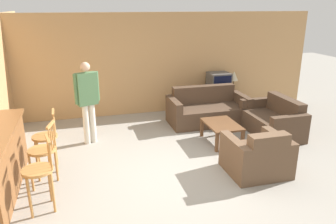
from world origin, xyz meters
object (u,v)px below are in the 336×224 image
object	(u,v)px
tv_unit	(218,101)
tv	(219,83)
loveseat_right	(273,121)
couch_far	(207,110)
armchair_near	(257,157)
table_lamp	(234,77)
coffee_table	(222,126)
person_by_window	(87,98)
bar_chair_near	(39,174)
bar_chair_far	(46,140)
bar_chair_mid	(43,154)

from	to	relation	value
tv_unit	tv	xyz separation A→B (m)	(-0.00, -0.00, 0.52)
loveseat_right	tv_unit	distance (m)	1.98
loveseat_right	couch_far	bearing A→B (deg)	136.25
armchair_near	table_lamp	xyz separation A→B (m)	(1.22, 3.45, 0.61)
coffee_table	person_by_window	world-z (taller)	person_by_window
bar_chair_near	bar_chair_far	world-z (taller)	same
bar_chair_near	table_lamp	size ratio (longest dim) A/B	1.97
armchair_near	coffee_table	size ratio (longest dim) A/B	1.09
loveseat_right	tv	bearing A→B (deg)	104.81
bar_chair_near	loveseat_right	size ratio (longest dim) A/B	0.72
coffee_table	table_lamp	distance (m)	2.48
coffee_table	tv	size ratio (longest dim) A/B	1.63
couch_far	person_by_window	world-z (taller)	person_by_window
bar_chair_mid	loveseat_right	size ratio (longest dim) A/B	0.72
couch_far	loveseat_right	world-z (taller)	couch_far
bar_chair_near	person_by_window	distance (m)	2.41
tv_unit	loveseat_right	bearing A→B (deg)	-75.21
armchair_near	bar_chair_near	bearing A→B (deg)	-177.60
bar_chair_mid	tv	xyz separation A→B (m)	(4.24, 2.94, 0.21)
bar_chair_far	coffee_table	distance (m)	3.45
tv	loveseat_right	bearing A→B (deg)	-75.19
bar_chair_near	coffee_table	bearing A→B (deg)	24.02
bar_chair_far	couch_far	distance (m)	3.94
coffee_table	table_lamp	size ratio (longest dim) A/B	1.67
bar_chair_far	tv_unit	bearing A→B (deg)	29.15
bar_chair_mid	coffee_table	bearing A→B (deg)	14.31
bar_chair_far	armchair_near	bearing A→B (deg)	-17.32
tv_unit	person_by_window	size ratio (longest dim) A/B	0.67
armchair_near	table_lamp	distance (m)	3.71
table_lamp	bar_chair_far	bearing A→B (deg)	-153.20
table_lamp	bar_chair_mid	bearing A→B (deg)	-147.89
tv_unit	tv	bearing A→B (deg)	-90.00
bar_chair_near	armchair_near	world-z (taller)	bar_chair_near
loveseat_right	table_lamp	size ratio (longest dim) A/B	2.74
coffee_table	table_lamp	bearing A→B (deg)	58.66
couch_far	armchair_near	world-z (taller)	couch_far
coffee_table	tv	xyz separation A→B (m)	(0.82, 2.06, 0.42)
coffee_table	tv_unit	size ratio (longest dim) A/B	0.79
tv_unit	coffee_table	bearing A→B (deg)	-111.58
bar_chair_mid	table_lamp	bearing A→B (deg)	32.11
bar_chair_far	table_lamp	bearing A→B (deg)	26.80
couch_far	table_lamp	xyz separation A→B (m)	(1.08, 0.82, 0.61)
coffee_table	tv_unit	distance (m)	2.22
bar_chair_near	bar_chair_mid	bearing A→B (deg)	90.00
tv_unit	table_lamp	size ratio (longest dim) A/B	2.13
armchair_near	bar_chair_mid	bearing A→B (deg)	171.67
bar_chair_near	person_by_window	bearing A→B (deg)	71.15
table_lamp	bar_chair_near	bearing A→B (deg)	-142.51
armchair_near	coffee_table	bearing A→B (deg)	91.76
tv	person_by_window	size ratio (longest dim) A/B	0.33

